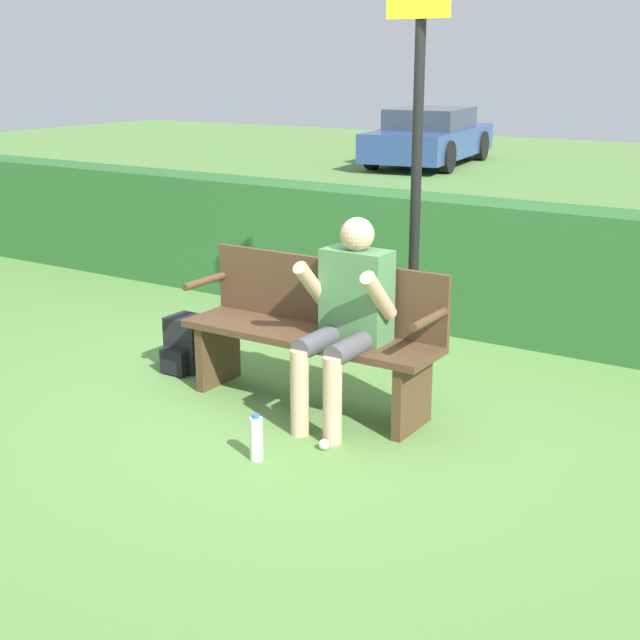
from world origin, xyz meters
name	(u,v)px	position (x,y,z in m)	size (l,w,h in m)	color
ground_plane	(309,405)	(0.00, 0.00, 0.00)	(40.00, 40.00, 0.00)	#5B8942
hedge_back	(450,264)	(0.00, 2.08, 0.53)	(12.00, 0.47, 1.07)	#2D662D
park_bench	(314,331)	(0.00, 0.06, 0.48)	(1.71, 0.45, 0.92)	#513823
person_seated	(347,311)	(0.32, -0.06, 0.69)	(0.54, 0.62, 1.24)	#4C7F4C
backpack	(187,345)	(-1.11, 0.11, 0.18)	(0.27, 0.31, 0.39)	black
water_bottle	(256,438)	(0.20, -0.83, 0.13)	(0.07, 0.07, 0.27)	white
signpost	(416,159)	(0.28, 0.86, 1.50)	(0.43, 0.09, 2.65)	black
parked_car	(430,137)	(-5.31, 12.54, 0.57)	(2.19, 4.27, 1.15)	#2D4784
litter_crumple	(324,445)	(0.45, -0.52, 0.03)	(0.06, 0.06, 0.06)	silver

